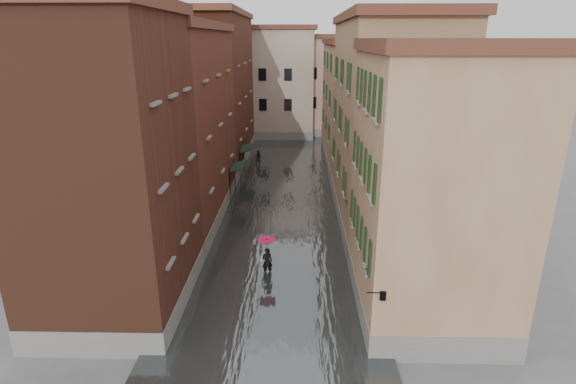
# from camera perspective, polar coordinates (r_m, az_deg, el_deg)

# --- Properties ---
(ground) EXTENTS (120.00, 120.00, 0.00)m
(ground) POSITION_cam_1_polar(r_m,az_deg,el_deg) (23.79, -1.77, -11.35)
(ground) COLOR slate
(ground) RESTS_ON ground
(floodwater) EXTENTS (10.00, 60.00, 0.20)m
(floodwater) POSITION_cam_1_polar(r_m,az_deg,el_deg) (35.58, -0.71, -0.61)
(floodwater) COLOR #43484A
(floodwater) RESTS_ON ground
(building_left_near) EXTENTS (6.00, 8.00, 13.00)m
(building_left_near) POSITION_cam_1_polar(r_m,az_deg,el_deg) (20.97, -21.75, 2.37)
(building_left_near) COLOR brown
(building_left_near) RESTS_ON ground
(building_left_mid) EXTENTS (6.00, 14.00, 12.50)m
(building_left_mid) POSITION_cam_1_polar(r_m,az_deg,el_deg) (31.16, -14.11, 7.74)
(building_left_mid) COLOR maroon
(building_left_mid) RESTS_ON ground
(building_left_far) EXTENTS (6.00, 16.00, 14.00)m
(building_left_far) POSITION_cam_1_polar(r_m,az_deg,el_deg) (45.53, -9.32, 12.38)
(building_left_far) COLOR brown
(building_left_far) RESTS_ON ground
(building_right_near) EXTENTS (6.00, 8.00, 11.50)m
(building_right_near) POSITION_cam_1_polar(r_m,az_deg,el_deg) (20.39, 17.80, 0.17)
(building_right_near) COLOR #A07552
(building_right_near) RESTS_ON ground
(building_right_mid) EXTENTS (6.00, 14.00, 13.00)m
(building_right_mid) POSITION_cam_1_polar(r_m,az_deg,el_deg) (30.58, 12.34, 8.14)
(building_right_mid) COLOR #977A5C
(building_right_mid) RESTS_ON ground
(building_right_far) EXTENTS (6.00, 16.00, 11.50)m
(building_right_far) POSITION_cam_1_polar(r_m,az_deg,el_deg) (45.33, 8.78, 10.78)
(building_right_far) COLOR #A07552
(building_right_far) RESTS_ON ground
(building_end_cream) EXTENTS (12.00, 9.00, 13.00)m
(building_end_cream) POSITION_cam_1_polar(r_m,az_deg,el_deg) (58.92, -2.90, 13.54)
(building_end_cream) COLOR beige
(building_end_cream) RESTS_ON ground
(building_end_pink) EXTENTS (10.00, 9.00, 12.00)m
(building_end_pink) POSITION_cam_1_polar(r_m,az_deg,el_deg) (61.00, 5.93, 13.18)
(building_end_pink) COLOR #D1A193
(building_end_pink) RESTS_ON ground
(awning_near) EXTENTS (1.09, 2.80, 2.80)m
(awning_near) POSITION_cam_1_polar(r_m,az_deg,el_deg) (35.32, -6.39, 3.14)
(awning_near) COLOR black
(awning_near) RESTS_ON ground
(awning_far) EXTENTS (1.09, 3.26, 2.80)m
(awning_far) POSITION_cam_1_polar(r_m,az_deg,el_deg) (41.35, -5.28, 5.53)
(awning_far) COLOR black
(awning_far) RESTS_ON ground
(wall_lantern) EXTENTS (0.71, 0.22, 0.35)m
(wall_lantern) POSITION_cam_1_polar(r_m,az_deg,el_deg) (17.36, 11.86, -12.68)
(wall_lantern) COLOR black
(wall_lantern) RESTS_ON ground
(window_planters) EXTENTS (0.59, 8.70, 0.84)m
(window_planters) POSITION_cam_1_polar(r_m,az_deg,el_deg) (21.76, 8.97, -4.26)
(window_planters) COLOR brown
(window_planters) RESTS_ON ground
(pedestrian_main) EXTENTS (1.02, 1.02, 2.06)m
(pedestrian_main) POSITION_cam_1_polar(r_m,az_deg,el_deg) (23.86, -2.69, -7.71)
(pedestrian_main) COLOR black
(pedestrian_main) RESTS_ON ground
(pedestrian_far) EXTENTS (0.88, 0.75, 1.59)m
(pedestrian_far) POSITION_cam_1_polar(r_m,az_deg,el_deg) (44.49, -3.73, 4.30)
(pedestrian_far) COLOR black
(pedestrian_far) RESTS_ON ground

